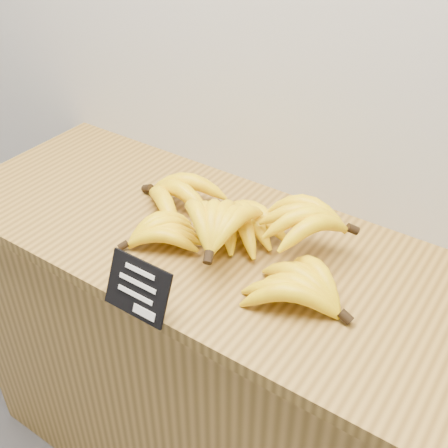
# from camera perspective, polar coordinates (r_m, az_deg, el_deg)

# --- Properties ---
(counter) EXTENTS (1.54, 0.50, 0.90)m
(counter) POSITION_cam_1_polar(r_m,az_deg,el_deg) (1.57, 1.07, -16.15)
(counter) COLOR olive
(counter) RESTS_ON ground
(counter_top) EXTENTS (1.46, 0.54, 0.03)m
(counter_top) POSITION_cam_1_polar(r_m,az_deg,el_deg) (1.24, 1.31, -2.81)
(counter_top) COLOR olive
(counter_top) RESTS_ON counter
(chalkboard_sign) EXTENTS (0.14, 0.05, 0.10)m
(chalkboard_sign) POSITION_cam_1_polar(r_m,az_deg,el_deg) (1.06, -8.79, -6.49)
(chalkboard_sign) COLOR black
(chalkboard_sign) RESTS_ON counter_top
(banana_pile) EXTENTS (0.61, 0.39, 0.13)m
(banana_pile) POSITION_cam_1_polar(r_m,az_deg,el_deg) (1.20, 1.06, -0.32)
(banana_pile) COLOR yellow
(banana_pile) RESTS_ON counter_top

